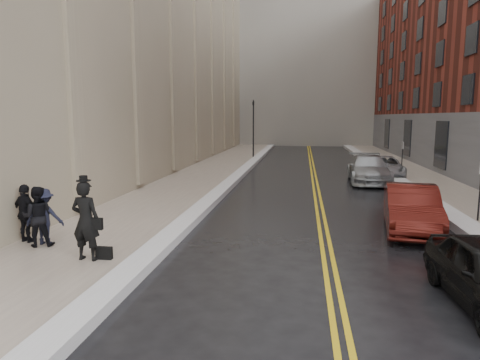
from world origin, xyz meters
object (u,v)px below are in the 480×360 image
(car_silver_near, at_px, (369,169))
(car_maroon, at_px, (411,208))
(pedestrian_main, at_px, (86,221))
(pedestrian_a, at_px, (38,216))
(pedestrian_b, at_px, (44,216))
(pedestrian_c, at_px, (26,213))
(car_silver_far, at_px, (384,167))

(car_silver_near, bearing_deg, car_maroon, -88.97)
(car_silver_near, height_order, pedestrian_main, pedestrian_main)
(pedestrian_main, relative_size, pedestrian_a, 1.20)
(pedestrian_b, height_order, pedestrian_c, pedestrian_c)
(pedestrian_a, bearing_deg, pedestrian_main, 135.67)
(car_silver_far, xyz_separation_m, pedestrian_a, (-12.34, -16.74, 0.34))
(car_maroon, relative_size, pedestrian_b, 2.86)
(car_maroon, height_order, car_silver_far, car_maroon)
(car_maroon, xyz_separation_m, pedestrian_c, (-11.50, -3.49, 0.24))
(pedestrian_b, distance_m, pedestrian_c, 0.64)
(pedestrian_main, relative_size, pedestrian_c, 1.20)
(car_maroon, bearing_deg, pedestrian_main, -144.43)
(car_silver_far, relative_size, pedestrian_main, 2.34)
(pedestrian_main, height_order, pedestrian_a, pedestrian_main)
(pedestrian_b, relative_size, pedestrian_c, 0.95)
(car_maroon, distance_m, pedestrian_b, 11.44)
(pedestrian_main, xyz_separation_m, pedestrian_a, (-1.93, 0.90, -0.17))
(car_silver_far, height_order, pedestrian_main, pedestrian_main)
(car_maroon, xyz_separation_m, pedestrian_a, (-10.91, -3.82, 0.25))
(pedestrian_b, bearing_deg, car_maroon, -173.29)
(car_maroon, bearing_deg, car_silver_far, 91.55)
(pedestrian_main, bearing_deg, car_silver_far, -116.55)
(pedestrian_b, bearing_deg, pedestrian_main, 137.33)
(pedestrian_c, bearing_deg, car_silver_near, -109.86)
(car_maroon, xyz_separation_m, car_silver_far, (1.43, 12.93, -0.09))
(car_maroon, bearing_deg, pedestrian_b, -153.86)
(car_silver_near, height_order, pedestrian_b, pedestrian_b)
(car_maroon, distance_m, car_silver_far, 13.01)
(car_silver_near, height_order, pedestrian_a, pedestrian_a)
(pedestrian_main, relative_size, pedestrian_b, 1.27)
(car_silver_far, bearing_deg, pedestrian_a, -122.05)
(pedestrian_c, bearing_deg, pedestrian_a, 170.53)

